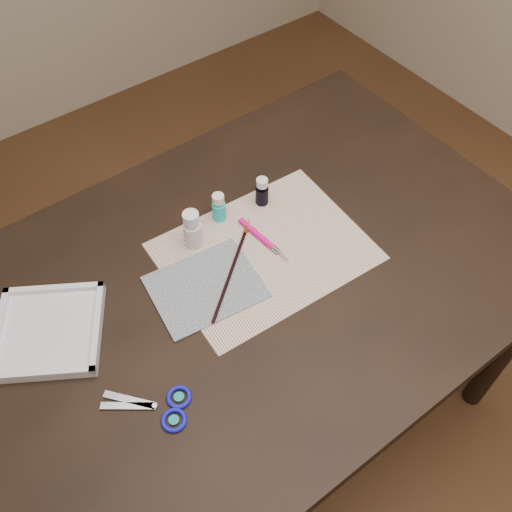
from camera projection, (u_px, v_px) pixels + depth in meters
ground at (256, 408)px, 1.85m from camera, size 3.50×3.50×0.02m
table at (256, 352)px, 1.55m from camera, size 1.30×0.90×0.75m
paper at (265, 251)px, 1.28m from camera, size 0.47×0.37×0.00m
canvas at (206, 287)px, 1.22m from camera, size 0.25×0.21×0.00m
paint_bottle_white at (192, 229)px, 1.26m from camera, size 0.05×0.05×0.10m
paint_bottle_cyan at (219, 207)px, 1.32m from camera, size 0.03×0.03×0.08m
paint_bottle_navy at (262, 191)px, 1.35m from camera, size 0.04×0.04×0.08m
paintbrush at (233, 267)px, 1.25m from camera, size 0.24×0.19×0.01m
craft_knife at (265, 240)px, 1.29m from camera, size 0.03×0.17×0.01m
scissors at (145, 408)px, 1.05m from camera, size 0.20×0.19×0.01m
palette_tray at (48, 330)px, 1.14m from camera, size 0.29×0.29×0.03m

